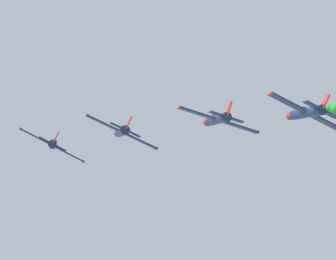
{
  "coord_description": "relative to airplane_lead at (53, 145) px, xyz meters",
  "views": [
    {
      "loc": [
        -12.92,
        -84.36,
        100.34
      ],
      "look_at": [
        0.0,
        0.0,
        103.73
      ],
      "focal_mm": 77.09,
      "sensor_mm": 36.0,
      "label": 1
    }
  ],
  "objects": [
    {
      "name": "airplane_right_inner",
      "position": [
        18.55,
        -17.04,
        2.61
      ],
      "size": [
        9.24,
        10.35,
        3.38
      ],
      "rotation": [
        0.0,
        0.3,
        0.0
      ],
      "color": "navy"
    },
    {
      "name": "airplane_left_outer",
      "position": [
        27.1,
        -22.67,
        3.09
      ],
      "size": [
        8.75,
        10.35,
        4.52
      ],
      "rotation": [
        0.0,
        0.45,
        0.0
      ],
      "color": "navy"
    },
    {
      "name": "airplane_lead",
      "position": [
        0.0,
        0.0,
        0.0
      ],
      "size": [
        8.65,
        10.35,
        4.73
      ],
      "rotation": [
        0.0,
        0.48,
        0.0
      ],
      "color": "navy"
    },
    {
      "name": "airplane_left_inner",
      "position": [
        8.38,
        -9.33,
        1.45
      ],
      "size": [
        8.81,
        10.35,
        4.39
      ],
      "rotation": [
        0.0,
        0.44,
        0.0
      ],
      "color": "navy"
    }
  ]
}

